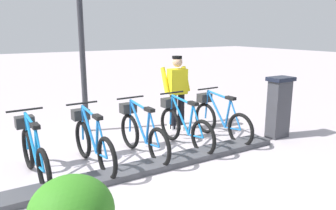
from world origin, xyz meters
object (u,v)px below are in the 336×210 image
Objects in this scene: bike_docked_1 at (183,125)px; bike_docked_3 at (92,141)px; payment_kiosk at (279,106)px; lamp_post at (80,13)px; bike_docked_2 at (141,133)px; bike_docked_0 at (220,118)px; bike_docked_4 at (34,152)px; worker_near_rack at (177,90)px.

bike_docked_1 and bike_docked_3 have the same top height.
lamp_post is (2.54, 3.29, 1.90)m from payment_kiosk.
payment_kiosk is 0.74× the size of bike_docked_1.
lamp_post reaches higher than payment_kiosk.
bike_docked_2 and bike_docked_3 have the same top height.
bike_docked_0 and bike_docked_1 have the same top height.
bike_docked_3 and bike_docked_4 have the same top height.
lamp_post reaches higher than bike_docked_0.
bike_docked_1 is at bearing -146.90° from lamp_post.
bike_docked_2 is at bearing 90.00° from bike_docked_1.
payment_kiosk is 2.98m from bike_docked_2.
bike_docked_0 is at bearing -90.00° from bike_docked_2.
bike_docked_3 is at bearing -90.00° from bike_docked_4.
payment_kiosk reaches higher than bike_docked_4.
bike_docked_1 is 0.44× the size of lamp_post.
payment_kiosk is 4.57m from lamp_post.
payment_kiosk is 0.77× the size of worker_near_rack.
bike_docked_0 is 3.63m from bike_docked_4.
payment_kiosk reaches higher than bike_docked_2.
bike_docked_3 is (0.00, 0.91, 0.00)m from bike_docked_2.
bike_docked_3 is (0.00, 1.82, 0.00)m from bike_docked_1.
bike_docked_0 and bike_docked_3 have the same top height.
bike_docked_2 is at bearing -90.00° from bike_docked_4.
bike_docked_1 is 2.73m from bike_docked_4.
bike_docked_1 is 1.04× the size of worker_near_rack.
bike_docked_2 is (0.57, 2.92, -0.24)m from payment_kiosk.
bike_docked_4 is (0.00, 0.91, 0.00)m from bike_docked_3.
lamp_post is (1.97, 0.37, 2.13)m from bike_docked_2.
bike_docked_0 is at bearing -160.13° from worker_near_rack.
worker_near_rack is (1.61, 1.48, 0.24)m from payment_kiosk.
lamp_post is (1.97, -0.54, 2.13)m from bike_docked_3.
worker_near_rack is (1.04, -2.35, 0.48)m from bike_docked_3.
bike_docked_2 is 1.82m from bike_docked_4.
payment_kiosk is 0.74× the size of bike_docked_4.
payment_kiosk is 4.78m from bike_docked_4.
bike_docked_1 is 1.26m from worker_near_rack.
bike_docked_4 is at bearing 90.00° from bike_docked_0.
bike_docked_0 is 2.73m from bike_docked_3.
worker_near_rack is (1.04, -1.44, 0.48)m from bike_docked_2.
bike_docked_1 and bike_docked_2 have the same top height.
bike_docked_2 is at bearing 125.67° from worker_near_rack.
lamp_post reaches higher than bike_docked_3.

